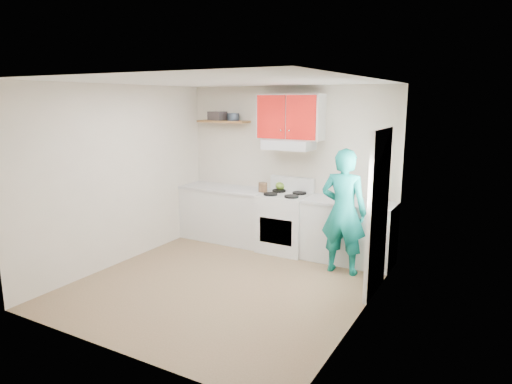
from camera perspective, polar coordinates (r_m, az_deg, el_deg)
The scene contains 21 objects.
floor at distance 6.08m, azimuth -3.84°, elevation -11.47°, with size 3.80×3.80×0.00m, color brown.
ceiling at distance 5.59m, azimuth -4.22°, elevation 13.84°, with size 3.60×3.80×0.04m, color white.
back_wall at distance 7.33m, azimuth 4.13°, elevation 3.12°, with size 3.60×0.04×2.60m, color beige.
front_wall at distance 4.28m, azimuth -18.11°, elevation -3.62°, with size 3.60×0.04×2.60m, color beige.
left_wall at distance 6.83m, azimuth -16.77°, elevation 2.03°, with size 0.04×3.80×2.60m, color beige.
right_wall at distance 4.96m, azimuth 13.67°, elevation -1.30°, with size 0.04×3.80×2.60m, color beige.
door at distance 5.69m, azimuth 15.21°, elevation -2.58°, with size 0.05×0.85×2.05m, color white.
door_glass at distance 5.61m, azimuth 15.18°, elevation 1.66°, with size 0.01×0.55×0.95m, color white.
counter_left at distance 7.74m, azimuth -3.90°, elevation -2.84°, with size 1.52×0.60×0.90m, color silver.
counter_right at distance 6.84m, azimuth 11.65°, elevation -5.01°, with size 1.32×0.60×0.90m, color silver.
stove at distance 7.18m, azimuth 3.65°, elevation -3.91°, with size 0.76×0.65×0.92m, color white.
range_hood at distance 7.05m, azimuth 4.15°, elevation 6.01°, with size 0.76×0.44×0.15m, color silver.
upper_cabinets at distance 7.07m, azimuth 4.40°, elevation 9.48°, with size 1.02×0.33×0.70m, color red.
shelf at distance 7.69m, azimuth -4.15°, elevation 8.91°, with size 0.90×0.30×0.04m, color brown.
books at distance 7.78m, azimuth -4.94°, elevation 9.60°, with size 0.28×0.20×0.15m, color #3B3436.
tin at distance 7.61m, azimuth -2.92°, elevation 9.50°, with size 0.20×0.20×0.12m, color #333D4C.
kettle at distance 7.38m, azimuth 3.15°, elevation 0.77°, with size 0.17×0.17×0.15m, color olive.
crock at distance 7.25m, azimuth 0.88°, elevation 0.54°, with size 0.14×0.14×0.17m, color #4A3320.
cutting_board at distance 6.84m, azimuth 8.93°, elevation -0.94°, with size 0.27×0.20×0.02m, color olive.
silicone_mat at distance 6.71m, azimuth 13.83°, elevation -1.44°, with size 0.27×0.23×0.01m, color red.
person at distance 6.29m, azimuth 11.04°, elevation -2.46°, with size 0.64×0.42×1.75m, color #0D756C.
Camera 1 is at (3.07, -4.67, 2.38)m, focal length 31.54 mm.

